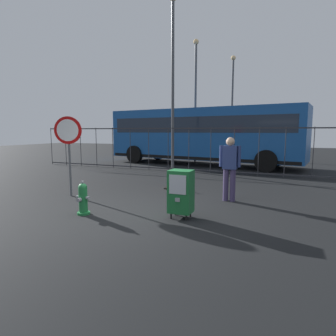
{
  "coord_description": "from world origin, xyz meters",
  "views": [
    {
      "loc": [
        3.05,
        -5.44,
        1.83
      ],
      "look_at": [
        0.3,
        1.2,
        0.9
      ],
      "focal_mm": 30.66,
      "sensor_mm": 36.0,
      "label": 1
    }
  ],
  "objects_px": {
    "fire_hydrant": "(83,199)",
    "street_light_near_left": "(195,92)",
    "stop_sign": "(68,139)",
    "traffic_cone": "(171,181)",
    "bus_near": "(202,133)",
    "street_light_far_left": "(232,99)",
    "street_light_near_right": "(173,72)",
    "newspaper_box_primary": "(181,191)",
    "pedestrian": "(230,165)"
  },
  "relations": [
    {
      "from": "fire_hydrant",
      "to": "street_light_near_left",
      "type": "bearing_deg",
      "value": 95.09
    },
    {
      "from": "stop_sign",
      "to": "traffic_cone",
      "type": "distance_m",
      "value": 3.33
    },
    {
      "from": "traffic_cone",
      "to": "bus_near",
      "type": "bearing_deg",
      "value": 97.63
    },
    {
      "from": "fire_hydrant",
      "to": "street_light_far_left",
      "type": "distance_m",
      "value": 15.36
    },
    {
      "from": "bus_near",
      "to": "fire_hydrant",
      "type": "bearing_deg",
      "value": -80.67
    },
    {
      "from": "stop_sign",
      "to": "street_light_near_left",
      "type": "bearing_deg",
      "value": 87.35
    },
    {
      "from": "traffic_cone",
      "to": "street_light_far_left",
      "type": "xyz_separation_m",
      "value": [
        -0.19,
        11.52,
        3.7
      ]
    },
    {
      "from": "traffic_cone",
      "to": "street_light_near_right",
      "type": "distance_m",
      "value": 6.24
    },
    {
      "from": "newspaper_box_primary",
      "to": "street_light_near_left",
      "type": "distance_m",
      "value": 11.99
    },
    {
      "from": "traffic_cone",
      "to": "street_light_near_left",
      "type": "distance_m",
      "value": 9.24
    },
    {
      "from": "fire_hydrant",
      "to": "bus_near",
      "type": "bearing_deg",
      "value": 91.09
    },
    {
      "from": "newspaper_box_primary",
      "to": "bus_near",
      "type": "relative_size",
      "value": 0.09
    },
    {
      "from": "newspaper_box_primary",
      "to": "street_light_far_left",
      "type": "xyz_separation_m",
      "value": [
        -1.55,
        14.34,
        3.39
      ]
    },
    {
      "from": "fire_hydrant",
      "to": "street_light_near_right",
      "type": "bearing_deg",
      "value": 96.8
    },
    {
      "from": "fire_hydrant",
      "to": "traffic_cone",
      "type": "xyz_separation_m",
      "value": [
        0.72,
        3.4,
        -0.09
      ]
    },
    {
      "from": "newspaper_box_primary",
      "to": "traffic_cone",
      "type": "bearing_deg",
      "value": 115.72
    },
    {
      "from": "street_light_far_left",
      "to": "stop_sign",
      "type": "bearing_deg",
      "value": -98.53
    },
    {
      "from": "newspaper_box_primary",
      "to": "street_light_near_right",
      "type": "xyz_separation_m",
      "value": [
        -2.99,
        7.09,
        3.94
      ]
    },
    {
      "from": "fire_hydrant",
      "to": "stop_sign",
      "type": "xyz_separation_m",
      "value": [
        -1.51,
        1.33,
        1.25
      ]
    },
    {
      "from": "street_light_near_left",
      "to": "street_light_near_right",
      "type": "relative_size",
      "value": 0.9
    },
    {
      "from": "pedestrian",
      "to": "stop_sign",
      "type": "bearing_deg",
      "value": -165.07
    },
    {
      "from": "bus_near",
      "to": "pedestrian",
      "type": "bearing_deg",
      "value": -61.06
    },
    {
      "from": "fire_hydrant",
      "to": "traffic_cone",
      "type": "bearing_deg",
      "value": 78.03
    },
    {
      "from": "street_light_near_left",
      "to": "street_light_far_left",
      "type": "height_order",
      "value": "street_light_near_left"
    },
    {
      "from": "pedestrian",
      "to": "street_light_far_left",
      "type": "relative_size",
      "value": 0.25
    },
    {
      "from": "fire_hydrant",
      "to": "traffic_cone",
      "type": "height_order",
      "value": "fire_hydrant"
    },
    {
      "from": "stop_sign",
      "to": "newspaper_box_primary",
      "type": "bearing_deg",
      "value": -11.73
    },
    {
      "from": "stop_sign",
      "to": "street_light_far_left",
      "type": "relative_size",
      "value": 0.33
    },
    {
      "from": "traffic_cone",
      "to": "street_light_near_right",
      "type": "xyz_separation_m",
      "value": [
        -1.63,
        4.27,
        4.25
      ]
    },
    {
      "from": "street_light_far_left",
      "to": "bus_near",
      "type": "bearing_deg",
      "value": -98.77
    },
    {
      "from": "pedestrian",
      "to": "street_light_near_right",
      "type": "xyz_separation_m",
      "value": [
        -3.66,
        5.21,
        3.57
      ]
    },
    {
      "from": "stop_sign",
      "to": "traffic_cone",
      "type": "relative_size",
      "value": 4.21
    },
    {
      "from": "traffic_cone",
      "to": "street_light_near_right",
      "type": "relative_size",
      "value": 0.07
    },
    {
      "from": "street_light_near_left",
      "to": "bus_near",
      "type": "bearing_deg",
      "value": -58.57
    },
    {
      "from": "street_light_far_left",
      "to": "street_light_near_right",
      "type": "bearing_deg",
      "value": -101.24
    },
    {
      "from": "newspaper_box_primary",
      "to": "street_light_far_left",
      "type": "distance_m",
      "value": 14.81
    },
    {
      "from": "pedestrian",
      "to": "street_light_far_left",
      "type": "height_order",
      "value": "street_light_far_left"
    },
    {
      "from": "bus_near",
      "to": "street_light_near_right",
      "type": "xyz_separation_m",
      "value": [
        -0.72,
        -2.57,
        2.8
      ]
    },
    {
      "from": "newspaper_box_primary",
      "to": "fire_hydrant",
      "type": "bearing_deg",
      "value": -164.36
    },
    {
      "from": "street_light_near_right",
      "to": "fire_hydrant",
      "type": "bearing_deg",
      "value": -83.2
    },
    {
      "from": "fire_hydrant",
      "to": "stop_sign",
      "type": "bearing_deg",
      "value": 138.7
    },
    {
      "from": "pedestrian",
      "to": "bus_near",
      "type": "bearing_deg",
      "value": 110.7
    },
    {
      "from": "street_light_near_right",
      "to": "street_light_far_left",
      "type": "distance_m",
      "value": 7.42
    },
    {
      "from": "bus_near",
      "to": "street_light_near_right",
      "type": "bearing_deg",
      "value": -97.4
    },
    {
      "from": "pedestrian",
      "to": "newspaper_box_primary",
      "type": "bearing_deg",
      "value": -109.46
    },
    {
      "from": "newspaper_box_primary",
      "to": "pedestrian",
      "type": "distance_m",
      "value": 2.03
    },
    {
      "from": "traffic_cone",
      "to": "bus_near",
      "type": "distance_m",
      "value": 7.05
    },
    {
      "from": "newspaper_box_primary",
      "to": "street_light_near_right",
      "type": "height_order",
      "value": "street_light_near_right"
    },
    {
      "from": "traffic_cone",
      "to": "street_light_near_left",
      "type": "relative_size",
      "value": 0.07
    },
    {
      "from": "street_light_far_left",
      "to": "pedestrian",
      "type": "bearing_deg",
      "value": -79.92
    }
  ]
}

